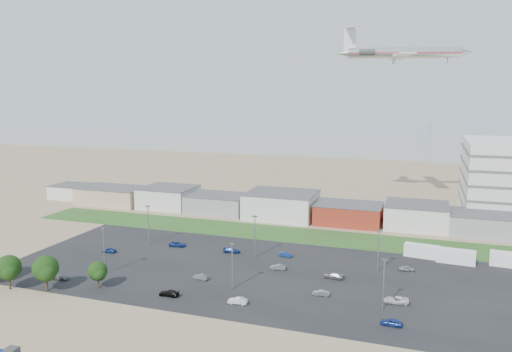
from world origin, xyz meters
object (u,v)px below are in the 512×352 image
at_px(parked_car_0, 396,300).
at_px(parked_car_1, 321,293).
at_px(box_trailer_a, 422,251).
at_px(parked_car_13, 238,301).
at_px(parked_car_12, 333,275).
at_px(parked_car_10, 60,277).
at_px(airliner, 404,53).
at_px(parked_car_9, 178,244).
at_px(parked_car_2, 391,322).
at_px(parked_car_6, 232,250).
at_px(parked_car_8, 407,268).
at_px(parked_car_3, 169,293).
at_px(parked_car_5, 109,250).
at_px(parked_car_7, 278,267).
at_px(parked_car_4, 201,277).
at_px(parked_car_11, 286,255).

distance_m(parked_car_0, parked_car_1, 14.49).
relative_size(box_trailer_a, parked_car_13, 2.19).
xyz_separation_m(parked_car_1, parked_car_12, (0.58, 10.17, 0.10)).
bearing_deg(parked_car_13, parked_car_10, -95.53).
bearing_deg(airliner, parked_car_9, -139.91).
height_order(airliner, parked_car_12, airliner).
height_order(parked_car_0, parked_car_2, parked_car_0).
height_order(parked_car_9, parked_car_10, parked_car_10).
distance_m(parked_car_6, parked_car_8, 42.58).
bearing_deg(parked_car_3, parked_car_0, 105.12).
distance_m(parked_car_2, parked_car_8, 29.20).
bearing_deg(parked_car_3, parked_car_10, -89.95).
bearing_deg(parked_car_5, parked_car_9, 120.79).
xyz_separation_m(box_trailer_a, parked_car_2, (-4.43, -40.53, -0.93)).
height_order(parked_car_7, parked_car_8, parked_car_7).
bearing_deg(parked_car_13, parked_car_9, -142.27).
bearing_deg(parked_car_0, parked_car_8, 169.40).
bearing_deg(parked_car_7, parked_car_4, -56.82).
bearing_deg(parked_car_13, airliner, 159.62).
height_order(airliner, parked_car_7, airliner).
height_order(box_trailer_a, parked_car_5, box_trailer_a).
distance_m(parked_car_1, parked_car_12, 10.19).
height_order(parked_car_8, parked_car_9, parked_car_9).
distance_m(box_trailer_a, parked_car_3, 62.94).
relative_size(box_trailer_a, parked_car_7, 2.27).
height_order(parked_car_10, parked_car_13, parked_car_13).
bearing_deg(parked_car_11, box_trailer_a, -63.58).
bearing_deg(parked_car_7, parked_car_2, 46.76).
bearing_deg(parked_car_12, parked_car_1, 1.58).
bearing_deg(parked_car_13, parked_car_4, -133.91).
bearing_deg(parked_car_5, parked_car_4, 67.33).
distance_m(airliner, parked_car_0, 100.79).
distance_m(parked_car_3, parked_car_4, 10.47).
xyz_separation_m(airliner, parked_car_4, (-35.84, -86.47, -53.01)).
relative_size(parked_car_4, parked_car_7, 0.95).
distance_m(parked_car_2, parked_car_10, 69.53).
bearing_deg(parked_car_2, parked_car_6, -121.47).
distance_m(parked_car_2, parked_car_11, 40.58).
height_order(parked_car_6, parked_car_8, parked_car_6).
bearing_deg(parked_car_3, airliner, 159.22).
bearing_deg(airliner, parked_car_8, -96.82).
bearing_deg(parked_car_10, parked_car_1, -82.06).
relative_size(parked_car_8, parked_car_12, 0.78).
distance_m(parked_car_1, parked_car_13, 16.95).
bearing_deg(parked_car_7, parked_car_0, 63.06).
bearing_deg(parked_car_0, parked_car_2, -8.45).
relative_size(parked_car_2, parked_car_10, 0.89).
height_order(parked_car_8, parked_car_10, parked_car_10).
xyz_separation_m(parked_car_2, parked_car_13, (-28.55, -0.11, -0.01)).
height_order(parked_car_5, parked_car_6, parked_car_6).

